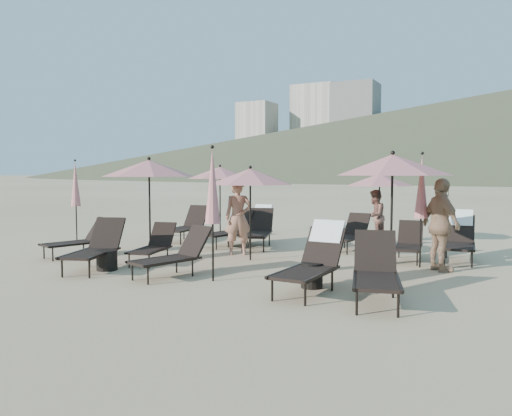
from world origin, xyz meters
The scene contains 28 objects.
ground centered at (0.00, 0.00, 0.00)m, with size 800.00×800.00×0.00m, color #D6BA8C.
hotel_skyline centered at (-93.62, 271.21, 24.18)m, with size 109.00×82.00×55.00m.
lounger_0 centered at (-4.56, 0.46, 0.43)m, with size 1.05×1.70×0.91m.
lounger_1 centered at (-2.40, 0.65, 0.40)m, with size 0.90×1.59×0.86m.
lounger_2 centered at (-2.94, -0.58, 0.48)m, with size 1.24×1.93×1.04m.
lounger_3 centered at (-1.05, -0.38, 0.45)m, with size 1.08×1.77×0.95m.
lounger_4 centered at (1.80, -0.26, 0.56)m, with size 0.76×1.90×1.17m.
lounger_5 centered at (2.93, -0.45, 0.49)m, with size 1.16×1.94×1.05m.
lounger_6 centered at (-3.86, 3.99, 0.48)m, with size 0.82×1.84×1.03m.
lounger_7 centered at (-2.25, 3.73, 0.45)m, with size 0.96×1.78×0.97m.
lounger_8 centered at (-1.80, 4.31, 0.53)m, with size 0.68×1.78×1.10m.
lounger_9 centered at (-1.39, 3.83, 0.48)m, with size 1.21×1.91×1.03m.
lounger_10 centered at (1.00, 4.50, 0.44)m, with size 0.78×1.68×0.94m.
lounger_11 centered at (3.71, 4.21, 0.54)m, with size 0.81×1.88×1.14m.
lounger_12 centered at (2.66, 3.69, 0.41)m, with size 0.74×1.57×0.87m.
umbrella_open_0 centered at (-3.13, 1.41, 2.14)m, with size 2.25×2.25×2.42m.
umbrella_open_1 centered at (-0.60, 1.94, 1.94)m, with size 2.04×2.04×2.20m.
umbrella_open_2 centered at (2.66, 1.82, 2.19)m, with size 2.30×2.30×2.47m.
umbrella_open_3 centered at (-3.78, 5.74, 2.04)m, with size 2.14×2.14×2.31m.
umbrella_open_4 centered at (1.38, 6.07, 1.84)m, with size 1.93×1.93×2.08m.
umbrella_closed_0 centered at (-0.15, -0.39, 1.77)m, with size 0.30×0.30×2.54m.
umbrella_closed_1 centered at (3.06, 2.81, 1.73)m, with size 0.29×0.29×2.48m.
umbrella_closed_2 centered at (-6.80, 2.46, 1.70)m, with size 0.28×0.28×2.44m.
side_table_0 centered at (-2.68, -0.52, 0.21)m, with size 0.43×0.43×0.42m, color black.
side_table_1 centered at (1.69, -0.03, 0.22)m, with size 0.39×0.39×0.44m, color black.
beachgoer_a centered at (-1.25, 2.51, 0.92)m, with size 0.67×0.44×1.84m, color #A37059.
beachgoer_b centered at (1.23, 6.18, 0.77)m, with size 0.75×0.59×1.55m, color #8D5849.
beachgoer_c centered at (3.50, 2.58, 0.96)m, with size 1.13×0.47×1.92m, color tan.
Camera 1 is at (4.86, -8.21, 2.02)m, focal length 35.00 mm.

